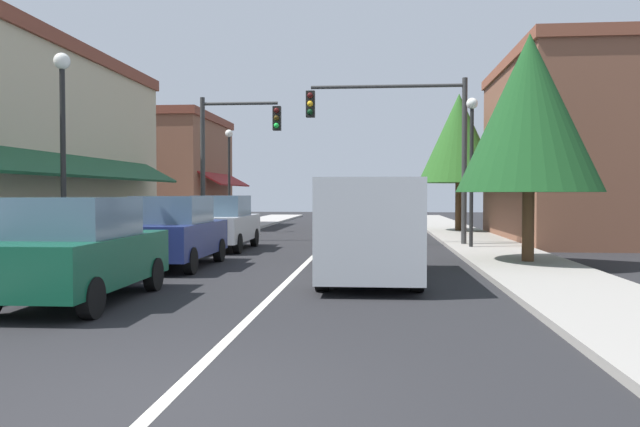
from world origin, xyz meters
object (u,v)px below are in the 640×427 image
Objects in this scene: parked_car_nearest_left at (79,251)px; parked_car_third_left at (222,223)px; traffic_signal_left_corner at (229,146)px; street_lamp_left_far at (229,163)px; street_lamp_right_mid at (472,148)px; tree_right_far at (459,139)px; street_lamp_left_near at (63,127)px; tree_right_near at (529,113)px; van_in_lane at (369,226)px; traffic_signal_mast_arm at (408,131)px; parked_car_second_left at (174,232)px.

parked_car_nearest_left is 10.09m from parked_car_third_left.
traffic_signal_left_corner is (-0.67, 13.50, 2.76)m from parked_car_nearest_left.
parked_car_nearest_left is 0.85× the size of street_lamp_left_far.
tree_right_far reaches higher than street_lamp_right_mid.
tree_right_near reaches higher than street_lamp_left_near.
street_lamp_left_far is (-9.98, 8.65, -0.03)m from street_lamp_right_mid.
parked_car_nearest_left is 0.79× the size of van_in_lane.
parked_car_nearest_left is at bearing -117.23° from traffic_signal_mast_arm.
van_in_lane is at bearing -103.43° from tree_right_far.
parked_car_second_left is at bearing 89.57° from parked_car_nearest_left.
tree_right_near is at bearing 34.51° from parked_car_nearest_left.
traffic_signal_left_corner is 1.12× the size of street_lamp_right_mid.
parked_car_nearest_left is at bearing -87.16° from traffic_signal_left_corner.
tree_right_far reaches higher than tree_right_near.
van_in_lane is 17.22m from tree_right_far.
parked_car_second_left is 0.72× the size of traffic_signal_mast_arm.
tree_right_near is (9.43, -7.25, 0.22)m from traffic_signal_left_corner.
parked_car_nearest_left is 5.80m from van_in_lane.
tree_right_near is at bearing -89.82° from tree_right_far.
van_in_lane is 0.95× the size of traffic_signal_left_corner.
parked_car_second_left is 5.19m from van_in_lane.
parked_car_nearest_left is at bearing -144.49° from tree_right_near.
parked_car_third_left is 9.59m from street_lamp_left_far.
street_lamp_left_far is (-6.80, 15.92, 2.11)m from van_in_lane.
tree_right_far is (9.39, 6.20, 0.76)m from traffic_signal_left_corner.
van_in_lane is 7.09m from street_lamp_left_near.
traffic_signal_left_corner reaches higher than street_lamp_left_near.
parked_car_second_left is 0.75× the size of traffic_signal_left_corner.
parked_car_second_left is at bearing -85.79° from traffic_signal_left_corner.
street_lamp_left_near is (-1.96, 3.30, 2.43)m from parked_car_nearest_left.
tree_right_near is (8.84, -3.84, 2.97)m from parked_car_third_left.
street_lamp_left_near is at bearing -123.07° from tree_right_far.
traffic_signal_left_corner is 5.84m from street_lamp_left_far.
traffic_signal_left_corner is 11.28m from tree_right_far.
tree_right_near is 13.47m from tree_right_far.
parked_car_second_left is (-0.05, 5.11, 0.00)m from parked_car_nearest_left.
tree_right_far is (-0.04, 13.46, 0.54)m from tree_right_near.
tree_right_far is at bearing 90.18° from tree_right_near.
tree_right_far is at bearing 71.36° from traffic_signal_mast_arm.
traffic_signal_left_corner is (-0.62, 8.40, 2.76)m from parked_car_second_left.
traffic_signal_left_corner reaches higher than parked_car_third_left.
street_lamp_left_near is at bearing -137.16° from parked_car_second_left.
traffic_signal_mast_arm reaches higher than street_lamp_left_far.
street_lamp_right_mid reaches higher than street_lamp_left_far.
traffic_signal_left_corner reaches higher than van_in_lane.
parked_car_third_left is 0.84× the size of street_lamp_right_mid.
street_lamp_left_far is (-2.01, 19.18, 2.38)m from parked_car_nearest_left.
van_in_lane is 8.96m from traffic_signal_mast_arm.
street_lamp_right_mid is (8.02, 5.43, 2.41)m from parked_car_second_left.
street_lamp_right_mid is at bearing 65.67° from van_in_lane.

